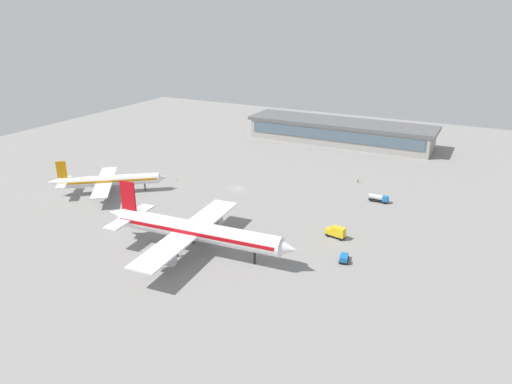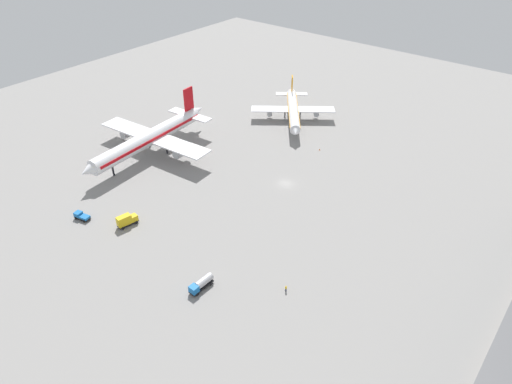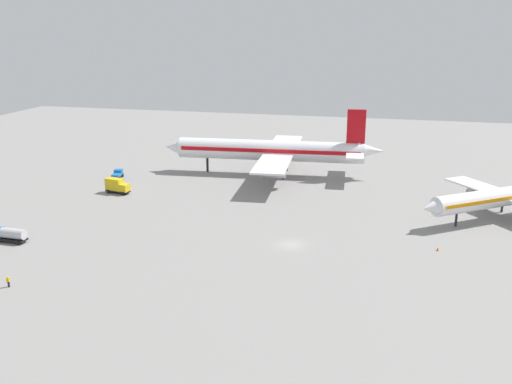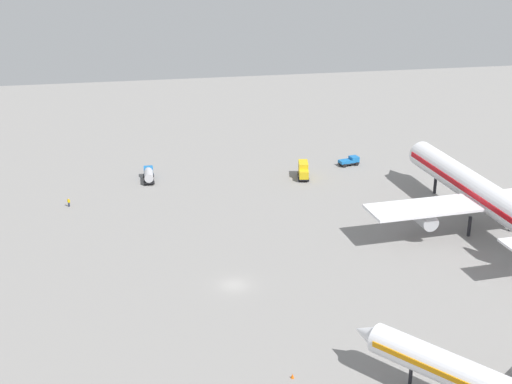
% 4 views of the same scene
% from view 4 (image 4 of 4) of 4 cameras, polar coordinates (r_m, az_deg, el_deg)
% --- Properties ---
extents(ground, '(288.00, 288.00, 0.00)m').
position_cam_4_polar(ground, '(110.51, -1.72, -7.28)').
color(ground, gray).
extents(airplane_taxiing, '(55.34, 44.48, 16.83)m').
position_cam_4_polar(airplane_taxiing, '(133.68, 17.37, -0.18)').
color(airplane_taxiing, white).
rests_on(airplane_taxiing, ground).
extents(catering_truck, '(5.86, 3.06, 3.30)m').
position_cam_4_polar(catering_truck, '(152.97, 3.73, 1.71)').
color(catering_truck, black).
rests_on(catering_truck, ground).
extents(fuel_truck, '(6.35, 2.34, 2.50)m').
position_cam_4_polar(fuel_truck, '(152.69, -8.39, 1.36)').
color(fuel_truck, black).
rests_on(fuel_truck, ground).
extents(pushback_tractor, '(2.97, 4.70, 1.90)m').
position_cam_4_polar(pushback_tractor, '(161.92, 7.35, 2.42)').
color(pushback_tractor, black).
rests_on(pushback_tractor, ground).
extents(ground_crew_worker, '(0.51, 0.52, 1.67)m').
position_cam_4_polar(ground_crew_worker, '(142.65, -14.43, -0.79)').
color(ground_crew_worker, '#1E2338').
rests_on(ground_crew_worker, ground).
extents(safety_cone_near_gate, '(0.44, 0.44, 0.60)m').
position_cam_4_polar(safety_cone_near_gate, '(90.61, 2.87, -14.17)').
color(safety_cone_near_gate, '#EA590C').
rests_on(safety_cone_near_gate, ground).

